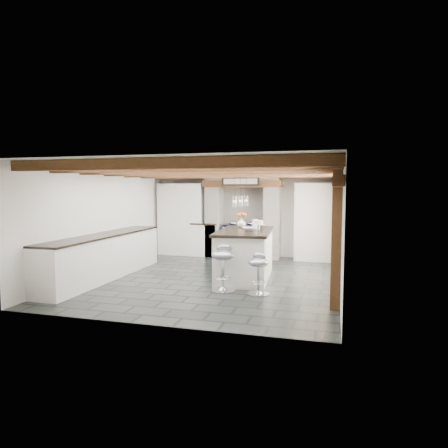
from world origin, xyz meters
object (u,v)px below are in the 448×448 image
(range_cooker, at_px, (243,240))
(bar_stool_far, at_px, (223,263))
(bar_stool_near, at_px, (259,269))
(kitchen_island, at_px, (245,254))

(range_cooker, xyz_separation_m, bar_stool_far, (0.47, -3.67, 0.06))
(bar_stool_near, xyz_separation_m, bar_stool_far, (-0.66, 0.06, 0.07))
(range_cooker, distance_m, bar_stool_far, 3.70)
(range_cooker, height_order, bar_stool_near, range_cooker)
(kitchen_island, height_order, bar_stool_far, kitchen_island)
(range_cooker, bearing_deg, kitchen_island, -76.13)
(kitchen_island, bearing_deg, bar_stool_near, -71.89)
(range_cooker, relative_size, kitchen_island, 0.47)
(range_cooker, xyz_separation_m, kitchen_island, (0.62, -2.50, 0.05))
(kitchen_island, distance_m, bar_stool_near, 1.34)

